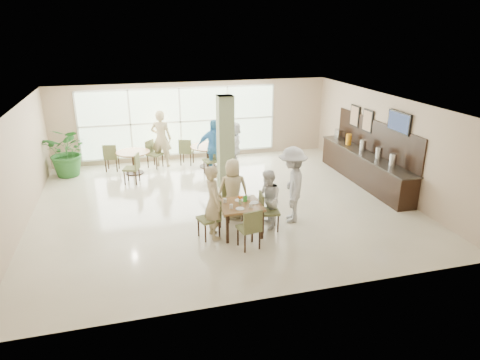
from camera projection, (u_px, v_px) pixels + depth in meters
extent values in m
plane|color=beige|center=(222.00, 203.00, 11.93)|extent=(10.00, 10.00, 0.00)
plane|color=white|center=(220.00, 103.00, 10.97)|extent=(10.00, 10.00, 0.00)
plane|color=tan|center=(194.00, 121.00, 15.53)|extent=(10.00, 0.00, 10.00)
plane|color=tan|center=(278.00, 228.00, 7.37)|extent=(10.00, 0.00, 10.00)
plane|color=tan|center=(18.00, 171.00, 10.23)|extent=(0.00, 9.00, 9.00)
plane|color=tan|center=(386.00, 143.00, 12.67)|extent=(0.00, 9.00, 9.00)
plane|color=silver|center=(180.00, 122.00, 15.38)|extent=(7.00, 0.00, 7.00)
cube|color=#686E4C|center=(225.00, 143.00, 12.63)|extent=(0.45, 0.45, 2.80)
cube|color=brown|center=(240.00, 205.00, 10.00)|extent=(0.97, 0.97, 0.05)
cube|color=black|center=(227.00, 229.00, 9.66)|extent=(0.06, 0.06, 0.70)
cube|color=black|center=(262.00, 225.00, 9.86)|extent=(0.06, 0.06, 0.70)
cube|color=black|center=(220.00, 214.00, 10.40)|extent=(0.06, 0.06, 0.70)
cube|color=black|center=(252.00, 211.00, 10.60)|extent=(0.06, 0.06, 0.70)
cylinder|color=brown|center=(133.00, 152.00, 14.10)|extent=(1.10, 1.10, 0.04)
cylinder|color=black|center=(134.00, 163.00, 14.23)|extent=(0.10, 0.10, 0.71)
cylinder|color=black|center=(135.00, 173.00, 14.35)|extent=(0.60, 0.60, 0.03)
cylinder|color=brown|center=(208.00, 146.00, 14.76)|extent=(1.21, 1.21, 0.04)
cylinder|color=black|center=(208.00, 157.00, 14.89)|extent=(0.10, 0.10, 0.71)
cylinder|color=black|center=(208.00, 166.00, 15.01)|extent=(0.60, 0.60, 0.03)
cylinder|color=white|center=(249.00, 198.00, 10.23)|extent=(0.08, 0.08, 0.10)
cylinder|color=white|center=(225.00, 201.00, 10.05)|extent=(0.08, 0.08, 0.10)
cylinder|color=white|center=(231.00, 206.00, 9.74)|extent=(0.08, 0.08, 0.10)
cylinder|color=white|center=(251.00, 206.00, 9.78)|extent=(0.08, 0.08, 0.10)
cylinder|color=white|center=(240.00, 209.00, 9.72)|extent=(0.20, 0.20, 0.01)
cylinder|color=white|center=(239.00, 200.00, 10.19)|extent=(0.20, 0.20, 0.01)
cylinder|color=white|center=(254.00, 203.00, 10.05)|extent=(0.20, 0.20, 0.01)
cylinder|color=#99B27F|center=(240.00, 202.00, 9.97)|extent=(0.07, 0.07, 0.12)
sphere|color=#D55B12|center=(241.00, 197.00, 9.94)|extent=(0.07, 0.07, 0.07)
sphere|color=#D55B12|center=(239.00, 197.00, 9.95)|extent=(0.07, 0.07, 0.07)
sphere|color=#D55B12|center=(240.00, 198.00, 9.91)|extent=(0.07, 0.07, 0.07)
cube|color=green|center=(245.00, 199.00, 10.09)|extent=(0.10, 0.04, 0.15)
cube|color=black|center=(364.00, 169.00, 13.37)|extent=(0.60, 4.60, 0.90)
cube|color=black|center=(365.00, 154.00, 13.21)|extent=(0.64, 4.70, 0.04)
cube|color=black|center=(376.00, 137.00, 13.10)|extent=(0.04, 4.60, 1.00)
cylinder|color=silver|center=(393.00, 161.00, 11.86)|extent=(0.20, 0.20, 0.40)
cylinder|color=silver|center=(379.00, 154.00, 12.50)|extent=(0.20, 0.20, 0.40)
cylinder|color=silver|center=(363.00, 146.00, 13.31)|extent=(0.20, 0.20, 0.40)
cylinder|color=orange|center=(349.00, 139.00, 14.14)|extent=(0.18, 0.18, 0.36)
cube|color=silver|center=(339.00, 134.00, 14.77)|extent=(0.18, 0.30, 0.36)
cube|color=black|center=(399.00, 122.00, 11.85)|extent=(0.06, 1.00, 0.58)
cube|color=#7F99CC|center=(398.00, 122.00, 11.85)|extent=(0.01, 0.92, 0.50)
cube|color=black|center=(368.00, 121.00, 13.41)|extent=(0.04, 0.55, 0.70)
cube|color=#9C5D38|center=(367.00, 121.00, 13.40)|extent=(0.01, 0.47, 0.62)
cube|color=black|center=(355.00, 116.00, 14.13)|extent=(0.04, 0.55, 0.70)
cube|color=#9C5D38|center=(354.00, 116.00, 14.13)|extent=(0.01, 0.47, 0.62)
imported|color=#296629|center=(68.00, 152.00, 13.84)|extent=(1.93, 1.93, 1.64)
imported|color=tan|center=(213.00, 202.00, 9.79)|extent=(0.48, 0.68, 1.75)
imported|color=tan|center=(233.00, 189.00, 10.80)|extent=(0.83, 0.56, 1.57)
imported|color=white|center=(268.00, 200.00, 10.28)|extent=(0.57, 0.72, 1.46)
imported|color=#B6B7B9|center=(292.00, 185.00, 10.58)|extent=(1.07, 1.41, 1.93)
imported|color=#4490CC|center=(214.00, 148.00, 13.88)|extent=(1.21, 0.88, 1.86)
imported|color=white|center=(234.00, 144.00, 14.88)|extent=(0.97, 1.55, 1.56)
imported|color=tan|center=(161.00, 139.00, 14.75)|extent=(0.84, 0.70, 1.98)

